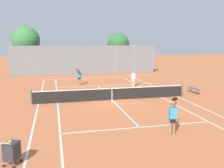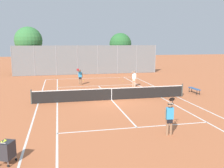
# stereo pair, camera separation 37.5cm
# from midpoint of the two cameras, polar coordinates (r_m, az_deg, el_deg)

# --- Properties ---
(ground_plane) EXTENTS (120.00, 120.00, 0.00)m
(ground_plane) POSITION_cam_midpoint_polar(r_m,az_deg,el_deg) (19.41, -0.57, -3.68)
(ground_plane) COLOR #BC663D
(court_line_markings) EXTENTS (11.10, 23.90, 0.01)m
(court_line_markings) POSITION_cam_midpoint_polar(r_m,az_deg,el_deg) (19.41, -0.57, -3.68)
(court_line_markings) COLOR silver
(court_line_markings) RESTS_ON ground
(tennis_net) EXTENTS (12.00, 0.10, 1.07)m
(tennis_net) POSITION_cam_midpoint_polar(r_m,az_deg,el_deg) (19.29, -0.57, -2.21)
(tennis_net) COLOR #474C47
(tennis_net) RESTS_ON ground
(ball_cart) EXTENTS (0.67, 0.75, 0.96)m
(ball_cart) POSITION_cam_midpoint_polar(r_m,az_deg,el_deg) (10.25, -22.98, -13.87)
(ball_cart) COLOR #2D2D33
(ball_cart) RESTS_ON ground
(player_near_side) EXTENTS (0.73, 0.72, 1.77)m
(player_near_side) POSITION_cam_midpoint_polar(r_m,az_deg,el_deg) (12.45, 12.85, -7.22)
(player_near_side) COLOR #936B4C
(player_near_side) RESTS_ON ground
(player_far_left) EXTENTS (0.66, 0.74, 1.77)m
(player_far_left) POSITION_cam_midpoint_polar(r_m,az_deg,el_deg) (26.13, -7.95, 1.78)
(player_far_left) COLOR #936B4C
(player_far_left) RESTS_ON ground
(player_far_right) EXTENTS (0.55, 0.45, 1.60)m
(player_far_right) POSITION_cam_midpoint_polar(r_m,az_deg,el_deg) (24.95, 4.47, 1.43)
(player_far_right) COLOR #D8A884
(player_far_right) RESTS_ON ground
(loose_tennis_ball_0) EXTENTS (0.07, 0.07, 0.07)m
(loose_tennis_ball_0) POSITION_cam_midpoint_polar(r_m,az_deg,el_deg) (30.03, 1.03, 1.17)
(loose_tennis_ball_0) COLOR #D1DB33
(loose_tennis_ball_0) RESTS_ON ground
(loose_tennis_ball_1) EXTENTS (0.07, 0.07, 0.07)m
(loose_tennis_ball_1) POSITION_cam_midpoint_polar(r_m,az_deg,el_deg) (28.28, 1.86, 0.64)
(loose_tennis_ball_1) COLOR #D1DB33
(loose_tennis_ball_1) RESTS_ON ground
(loose_tennis_ball_2) EXTENTS (0.07, 0.07, 0.07)m
(loose_tennis_ball_2) POSITION_cam_midpoint_polar(r_m,az_deg,el_deg) (23.79, -5.02, -1.13)
(loose_tennis_ball_2) COLOR #D1DB33
(loose_tennis_ball_2) RESTS_ON ground
(loose_tennis_ball_3) EXTENTS (0.07, 0.07, 0.07)m
(loose_tennis_ball_3) POSITION_cam_midpoint_polar(r_m,az_deg,el_deg) (28.74, -7.20, 0.71)
(loose_tennis_ball_3) COLOR #D1DB33
(loose_tennis_ball_3) RESTS_ON ground
(loose_tennis_ball_4) EXTENTS (0.07, 0.07, 0.07)m
(loose_tennis_ball_4) POSITION_cam_midpoint_polar(r_m,az_deg,el_deg) (25.80, -12.71, -0.48)
(loose_tennis_ball_4) COLOR #D1DB33
(loose_tennis_ball_4) RESTS_ON ground
(courtside_bench) EXTENTS (0.36, 1.50, 0.47)m
(courtside_bench) POSITION_cam_midpoint_polar(r_m,az_deg,el_deg) (22.92, 17.72, -1.02)
(courtside_bench) COLOR #33598C
(courtside_bench) RESTS_ON ground
(back_fence) EXTENTS (19.73, 0.08, 3.97)m
(back_fence) POSITION_cam_midpoint_polar(r_m,az_deg,el_deg) (34.38, -6.32, 5.48)
(back_fence) COLOR gray
(back_fence) RESTS_ON ground
(tree_behind_left) EXTENTS (3.84, 3.84, 6.54)m
(tree_behind_left) POSITION_cam_midpoint_polar(r_m,az_deg,el_deg) (37.34, -19.32, 9.23)
(tree_behind_left) COLOR brown
(tree_behind_left) RESTS_ON ground
(tree_behind_right) EXTENTS (3.27, 3.27, 5.73)m
(tree_behind_right) POSITION_cam_midpoint_polar(r_m,az_deg,el_deg) (37.86, 1.27, 8.96)
(tree_behind_right) COLOR brown
(tree_behind_right) RESTS_ON ground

